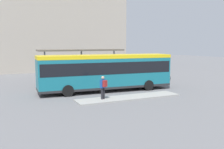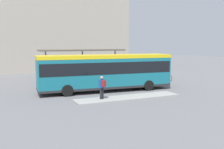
{
  "view_description": "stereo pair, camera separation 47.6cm",
  "coord_description": "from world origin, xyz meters",
  "px_view_note": "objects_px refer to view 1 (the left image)",
  "views": [
    {
      "loc": [
        -9.02,
        -20.72,
        4.25
      ],
      "look_at": [
        0.61,
        0.0,
        1.49
      ],
      "focal_mm": 40.0,
      "sensor_mm": 36.0,
      "label": 1
    },
    {
      "loc": [
        -8.59,
        -20.92,
        4.25
      ],
      "look_at": [
        0.61,
        0.0,
        1.49
      ],
      "focal_mm": 40.0,
      "sensor_mm": 36.0,
      "label": 2
    }
  ],
  "objects_px": {
    "city_bus": "(106,70)",
    "bicycle_red": "(162,77)",
    "pedestrian_waiting": "(103,86)",
    "bicycle_orange": "(167,77)",
    "bicycle_blue": "(157,76)"
  },
  "relations": [
    {
      "from": "bicycle_orange",
      "to": "bicycle_red",
      "type": "xyz_separation_m",
      "value": [
        -0.04,
        0.8,
        -0.02
      ]
    },
    {
      "from": "city_bus",
      "to": "bicycle_blue",
      "type": "bearing_deg",
      "value": 31.24
    },
    {
      "from": "city_bus",
      "to": "pedestrian_waiting",
      "type": "height_order",
      "value": "city_bus"
    },
    {
      "from": "pedestrian_waiting",
      "to": "bicycle_orange",
      "type": "xyz_separation_m",
      "value": [
        11.03,
        6.75,
        -0.77
      ]
    },
    {
      "from": "bicycle_orange",
      "to": "bicycle_red",
      "type": "bearing_deg",
      "value": -173.46
    },
    {
      "from": "bicycle_orange",
      "to": "bicycle_blue",
      "type": "relative_size",
      "value": 1.06
    },
    {
      "from": "city_bus",
      "to": "bicycle_red",
      "type": "height_order",
      "value": "city_bus"
    },
    {
      "from": "bicycle_orange",
      "to": "bicycle_blue",
      "type": "height_order",
      "value": "bicycle_orange"
    },
    {
      "from": "bicycle_red",
      "to": "bicycle_orange",
      "type": "bearing_deg",
      "value": -4.22
    },
    {
      "from": "bicycle_red",
      "to": "bicycle_blue",
      "type": "relative_size",
      "value": 0.99
    },
    {
      "from": "bicycle_red",
      "to": "pedestrian_waiting",
      "type": "bearing_deg",
      "value": -62.25
    },
    {
      "from": "city_bus",
      "to": "bicycle_orange",
      "type": "xyz_separation_m",
      "value": [
        9.24,
        3.17,
        -1.58
      ]
    },
    {
      "from": "city_bus",
      "to": "bicycle_red",
      "type": "xyz_separation_m",
      "value": [
        9.2,
        3.97,
        -1.6
      ]
    },
    {
      "from": "pedestrian_waiting",
      "to": "bicycle_blue",
      "type": "xyz_separation_m",
      "value": [
        10.82,
        8.36,
        -0.79
      ]
    },
    {
      "from": "city_bus",
      "to": "bicycle_red",
      "type": "bearing_deg",
      "value": 26.68
    }
  ]
}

